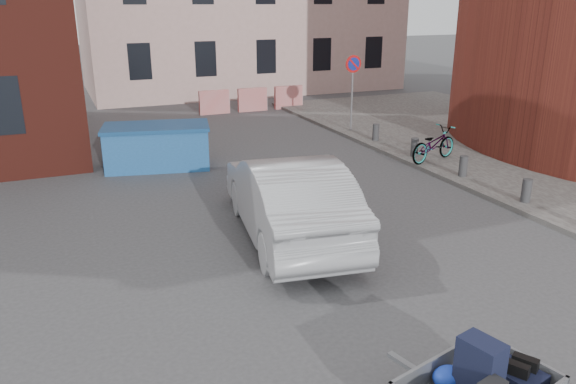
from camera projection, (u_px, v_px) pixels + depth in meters
name	position (u px, v px, depth m)	size (l,w,h in m)	color
ground	(314.00, 275.00, 9.79)	(120.00, 120.00, 0.00)	#38383A
sidewalk	(555.00, 157.00, 16.95)	(9.00, 24.00, 0.12)	#474442
no_parking_sign	(353.00, 77.00, 19.63)	(0.60, 0.09, 2.65)	gray
bollards	(463.00, 166.00, 14.85)	(0.22, 9.02, 0.55)	#3A3A3D
barriers	(253.00, 100.00, 24.26)	(4.70, 0.18, 1.00)	red
dumpster	(157.00, 146.00, 15.97)	(3.19, 2.11, 1.23)	#225CA3
silver_car	(289.00, 197.00, 11.17)	(1.77, 5.07, 1.67)	#9C9EA3
bicycle	(434.00, 144.00, 16.22)	(0.65, 1.87, 0.98)	black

